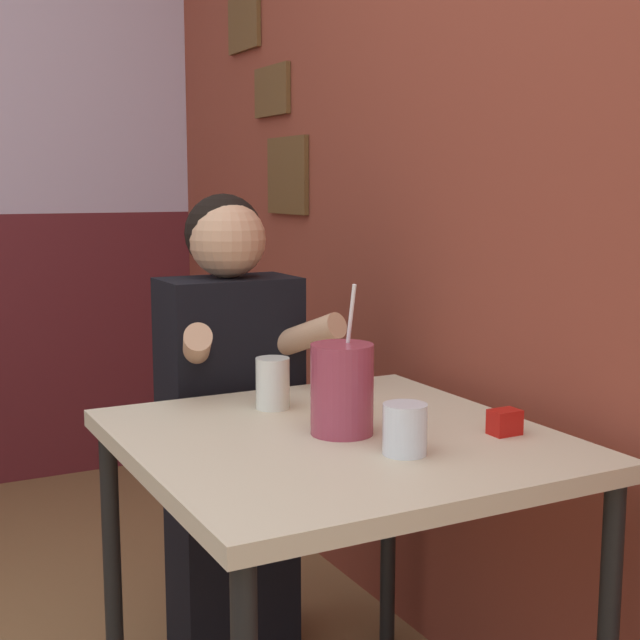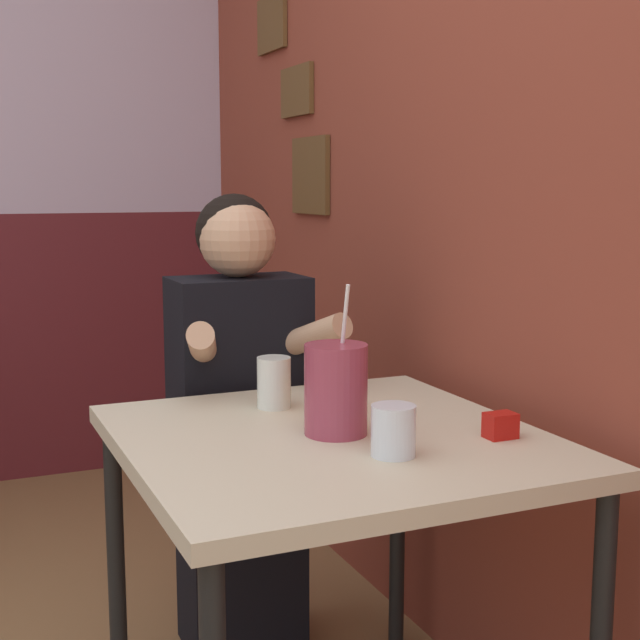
# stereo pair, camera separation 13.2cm
# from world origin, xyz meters

# --- Properties ---
(brick_wall_right) EXTENTS (0.08, 4.53, 2.70)m
(brick_wall_right) POSITION_xyz_m (1.28, 1.27, 1.35)
(brick_wall_right) COLOR brown
(brick_wall_right) RESTS_ON ground_plane
(main_table) EXTENTS (0.81, 0.85, 0.72)m
(main_table) POSITION_xyz_m (0.78, 0.32, 0.65)
(main_table) COLOR beige
(main_table) RESTS_ON ground_plane
(person_seated) EXTENTS (0.42, 0.40, 1.19)m
(person_seated) POSITION_xyz_m (0.78, 0.89, 0.62)
(person_seated) COLOR black
(person_seated) RESTS_ON ground_plane
(cocktail_pitcher) EXTENTS (0.13, 0.13, 0.30)m
(cocktail_pitcher) POSITION_xyz_m (0.79, 0.32, 0.81)
(cocktail_pitcher) COLOR #99384C
(cocktail_pitcher) RESTS_ON main_table
(glass_near_pitcher) EXTENTS (0.08, 0.08, 0.09)m
(glass_near_pitcher) POSITION_xyz_m (0.83, 0.14, 0.77)
(glass_near_pitcher) COLOR silver
(glass_near_pitcher) RESTS_ON main_table
(glass_center) EXTENTS (0.08, 0.08, 0.11)m
(glass_center) POSITION_xyz_m (0.75, 0.57, 0.78)
(glass_center) COLOR silver
(glass_center) RESTS_ON main_table
(condiment_ketchup) EXTENTS (0.06, 0.04, 0.05)m
(condiment_ketchup) POSITION_xyz_m (1.08, 0.16, 0.75)
(condiment_ketchup) COLOR #B7140F
(condiment_ketchup) RESTS_ON main_table
(condiment_mustard) EXTENTS (0.06, 0.04, 0.05)m
(condiment_mustard) POSITION_xyz_m (0.88, 0.48, 0.75)
(condiment_mustard) COLOR yellow
(condiment_mustard) RESTS_ON main_table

